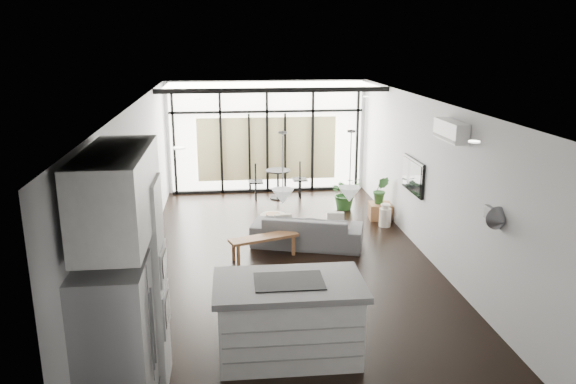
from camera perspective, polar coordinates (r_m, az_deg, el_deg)
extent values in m
cube|color=black|center=(9.80, 0.20, -7.53)|extent=(5.00, 10.00, 0.00)
cube|color=white|center=(9.08, 0.22, 8.96)|extent=(5.00, 10.00, 0.00)
cube|color=silver|center=(9.39, -15.12, -0.07)|extent=(0.02, 10.00, 2.80)
cube|color=silver|center=(9.94, 14.68, 0.81)|extent=(0.02, 10.00, 2.80)
cube|color=silver|center=(14.20, -2.17, 5.63)|extent=(5.00, 0.02, 2.80)
cube|color=silver|center=(4.76, 7.54, -15.39)|extent=(5.00, 0.02, 2.80)
cube|color=black|center=(14.09, -2.13, 5.55)|extent=(5.00, 0.20, 2.80)
cube|color=white|center=(13.04, -1.88, 10.82)|extent=(4.70, 1.90, 0.06)
cube|color=beige|center=(14.21, -2.14, 4.40)|extent=(3.50, 0.02, 1.60)
cube|color=white|center=(7.04, 0.10, -12.77)|extent=(1.84, 1.11, 0.99)
cube|color=black|center=(6.82, 0.10, -9.04)|extent=(0.84, 0.57, 0.01)
cube|color=gray|center=(5.92, -17.14, -15.17)|extent=(0.68, 0.86, 1.77)
cube|color=white|center=(6.46, -15.26, -9.20)|extent=(0.62, 0.65, 2.39)
cube|color=white|center=(5.75, -16.92, -0.14)|extent=(0.62, 1.75, 0.86)
cone|color=white|center=(6.59, -0.54, -0.47)|extent=(0.26, 0.26, 0.18)
cone|color=white|center=(6.72, 6.26, -0.25)|extent=(0.26, 0.26, 0.18)
imported|color=#4F5052|center=(10.60, 1.97, -3.38)|extent=(2.15, 1.18, 0.81)
cube|color=brown|center=(10.09, -2.47, -5.60)|extent=(1.29, 0.72, 0.40)
cylinder|color=beige|center=(11.24, -1.52, -3.32)|extent=(0.62, 0.62, 0.42)
cube|color=brown|center=(12.36, 9.32, -1.93)|extent=(0.51, 0.51, 0.35)
imported|color=#2B5D28|center=(12.91, 5.82, -0.46)|extent=(0.86, 0.92, 0.60)
imported|color=#2B5D28|center=(12.27, 9.38, -0.56)|extent=(0.48, 0.68, 0.27)
cylinder|color=silver|center=(11.87, 9.84, -2.34)|extent=(0.26, 0.26, 0.49)
cube|color=black|center=(13.68, -1.02, 0.88)|extent=(1.64, 0.79, 0.76)
cube|color=black|center=(10.86, 12.58, 1.63)|extent=(0.05, 1.10, 0.65)
cube|color=white|center=(8.96, 16.23, 6.00)|extent=(0.22, 0.90, 0.30)
cube|color=black|center=(8.87, -15.45, 0.01)|extent=(0.04, 0.70, 0.90)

